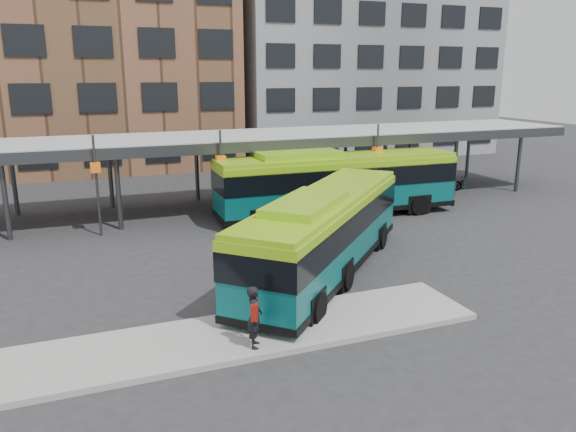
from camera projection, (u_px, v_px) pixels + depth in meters
The scene contains 9 objects.
ground at pixel (365, 278), 21.33m from camera, with size 120.00×120.00×0.00m, color #28282B.
boarding_island at pixel (252, 333), 16.66m from camera, with size 14.00×3.00×0.18m, color gray.
canopy at pixel (257, 139), 31.93m from camera, with size 40.00×6.53×4.80m.
building_brick at pixel (58, 27), 43.89m from camera, with size 26.00×14.00×22.00m, color brown.
building_grey at pixel (353, 45), 53.32m from camera, with size 24.00×14.00×20.00m, color slate.
bus_front at pixel (325, 230), 21.33m from camera, with size 10.47×10.70×3.40m.
bus_rear at pixel (336, 182), 30.01m from camera, with size 13.17×3.18×3.62m.
pedestrian at pixel (255, 316), 15.46m from camera, with size 0.61×0.75×1.78m.
bike_rack at pixel (439, 185), 36.49m from camera, with size 4.59×1.18×1.08m.
Camera 1 is at (-10.06, -17.60, 7.65)m, focal length 35.00 mm.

